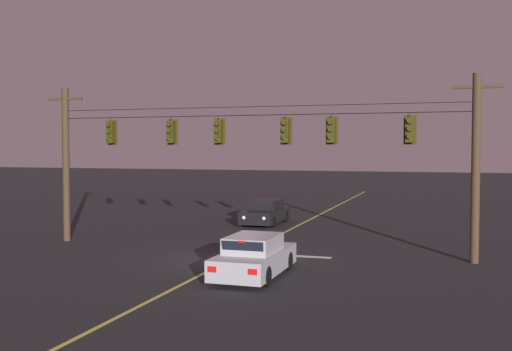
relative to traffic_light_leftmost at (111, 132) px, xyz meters
name	(u,v)px	position (x,y,z in m)	size (l,w,h in m)	color
ground_plane	(229,261)	(6.49, -2.35, -4.97)	(180.00, 180.00, 0.00)	black
lane_centre_stripe	(286,232)	(6.49, 6.02, -4.97)	(0.14, 60.00, 0.01)	#D1C64C
stop_bar_paint	(289,255)	(8.39, -0.58, -4.97)	(3.40, 0.36, 0.01)	silver
signal_span_assembly	(249,163)	(6.49, 0.02, -1.31)	(19.51, 0.32, 7.03)	#423021
traffic_light_leftmost	(111,132)	(0.00, 0.00, 0.00)	(0.48, 0.41, 1.22)	black
traffic_light_left_inner	(171,132)	(2.96, 0.00, 0.00)	(0.48, 0.41, 1.22)	black
traffic_light_centre	(218,131)	(5.16, 0.00, 0.00)	(0.48, 0.41, 1.22)	black
traffic_light_right_inner	(285,131)	(8.06, 0.00, 0.00)	(0.48, 0.41, 1.22)	black
traffic_light_rightmost	(331,130)	(9.94, 0.00, 0.00)	(0.48, 0.41, 1.22)	black
traffic_light_far_right	(410,130)	(12.97, 0.00, 0.00)	(0.48, 0.41, 1.22)	black
car_waiting_near_lane	(254,257)	(8.27, -4.71, -4.33)	(1.80, 4.33, 1.39)	#A5A5AD
car_oncoming_lead	(266,212)	(4.57, 8.77, -4.33)	(1.80, 4.42, 1.39)	black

